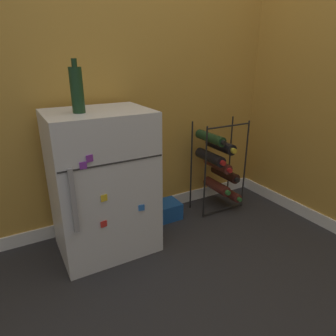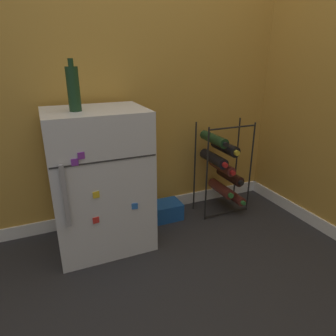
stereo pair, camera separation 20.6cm
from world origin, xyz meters
TOP-DOWN VIEW (x-y plane):
  - ground_plane at (0.00, 0.00)m, footprint 14.00×14.00m
  - wall_back at (0.00, 0.56)m, footprint 6.86×0.07m
  - mini_fridge at (-0.51, 0.25)m, footprint 0.58×0.48m
  - wine_rack at (0.44, 0.33)m, footprint 0.40×0.33m
  - soda_box at (-0.05, 0.38)m, footprint 0.29×0.18m
  - fridge_top_bottle at (-0.61, 0.23)m, footprint 0.07×0.07m

SIDE VIEW (x-z plane):
  - ground_plane at x=0.00m, z-range 0.00..0.00m
  - soda_box at x=-0.05m, z-range 0.00..0.13m
  - wine_rack at x=0.44m, z-range 0.01..0.72m
  - mini_fridge at x=-0.51m, z-range 0.00..0.88m
  - fridge_top_bottle at x=-0.61m, z-range 0.87..1.14m
  - wall_back at x=0.00m, z-range -0.01..2.49m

